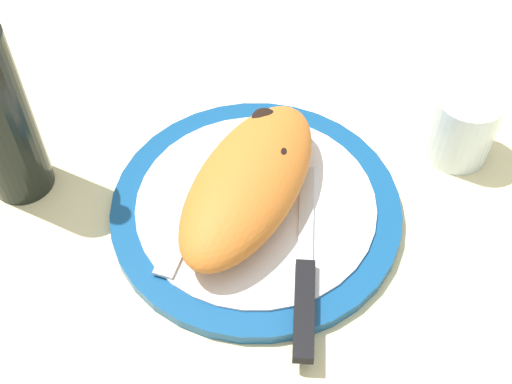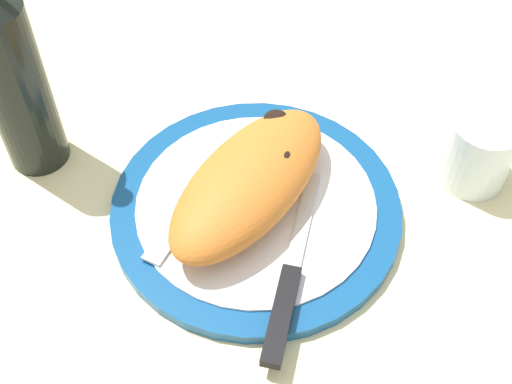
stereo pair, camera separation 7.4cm
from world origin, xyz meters
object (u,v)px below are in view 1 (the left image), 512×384
object	(u,v)px
water_glass	(461,129)
knife	(305,284)
plate	(256,208)
calzone	(248,184)
fork	(188,221)

from	to	relation	value
water_glass	knife	bearing A→B (deg)	-26.70
plate	knife	world-z (taller)	knife
plate	knife	distance (cm)	11.78
plate	knife	xyz separation A→B (cm)	(8.71, 7.79, 1.43)
knife	water_glass	bearing A→B (deg)	153.30
plate	water_glass	bearing A→B (deg)	128.27
plate	calzone	xyz separation A→B (cm)	(0.22, -0.83, 4.21)
plate	water_glass	xyz separation A→B (cm)	(-15.93, 20.18, 2.94)
fork	knife	distance (cm)	14.64
plate	calzone	size ratio (longest dim) A/B	1.27
calzone	knife	size ratio (longest dim) A/B	1.07
knife	water_glass	xyz separation A→B (cm)	(-24.64, 12.39, 1.51)
fork	water_glass	world-z (taller)	water_glass
plate	knife	size ratio (longest dim) A/B	1.36
plate	fork	world-z (taller)	fork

